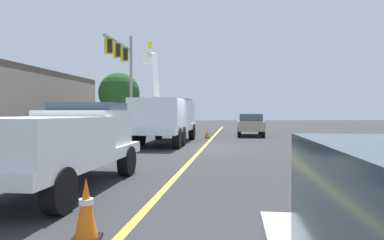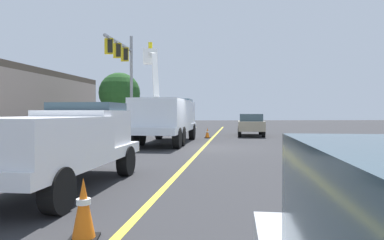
{
  "view_description": "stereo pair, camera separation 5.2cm",
  "coord_description": "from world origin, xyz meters",
  "px_view_note": "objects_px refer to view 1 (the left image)",
  "views": [
    {
      "loc": [
        -17.16,
        1.94,
        1.79
      ],
      "look_at": [
        0.68,
        0.52,
        1.4
      ],
      "focal_mm": 31.67,
      "sensor_mm": 36.0,
      "label": 1
    },
    {
      "loc": [
        -17.17,
        1.89,
        1.79
      ],
      "look_at": [
        0.68,
        0.52,
        1.4
      ],
      "focal_mm": 31.67,
      "sensor_mm": 36.0,
      "label": 2
    }
  ],
  "objects_px": {
    "utility_bucket_truck": "(167,116)",
    "service_pickup_truck": "(61,142)",
    "passing_minivan": "(250,123)",
    "traffic_signal_mast": "(124,66)",
    "traffic_cone_mid_front": "(207,133)",
    "traffic_cone_leading": "(86,209)"
  },
  "relations": [
    {
      "from": "utility_bucket_truck",
      "to": "service_pickup_truck",
      "type": "distance_m",
      "value": 12.19
    },
    {
      "from": "service_pickup_truck",
      "to": "passing_minivan",
      "type": "xyz_separation_m",
      "value": [
        17.72,
        -8.98,
        -0.15
      ]
    },
    {
      "from": "service_pickup_truck",
      "to": "traffic_signal_mast",
      "type": "relative_size",
      "value": 0.77
    },
    {
      "from": "passing_minivan",
      "to": "traffic_cone_mid_front",
      "type": "xyz_separation_m",
      "value": [
        -2.14,
        3.64,
        -0.63
      ]
    },
    {
      "from": "passing_minivan",
      "to": "traffic_cone_leading",
      "type": "xyz_separation_m",
      "value": [
        -20.94,
        7.69,
        -0.54
      ]
    },
    {
      "from": "utility_bucket_truck",
      "to": "service_pickup_truck",
      "type": "bearing_deg",
      "value": 168.2
    },
    {
      "from": "service_pickup_truck",
      "to": "passing_minivan",
      "type": "bearing_deg",
      "value": -26.89
    },
    {
      "from": "traffic_signal_mast",
      "to": "traffic_cone_leading",
      "type": "bearing_deg",
      "value": -174.74
    },
    {
      "from": "utility_bucket_truck",
      "to": "traffic_cone_leading",
      "type": "xyz_separation_m",
      "value": [
        -15.14,
        1.2,
        -1.16
      ]
    },
    {
      "from": "passing_minivan",
      "to": "traffic_cone_leading",
      "type": "height_order",
      "value": "passing_minivan"
    },
    {
      "from": "traffic_cone_leading",
      "to": "traffic_signal_mast",
      "type": "bearing_deg",
      "value": 5.26
    },
    {
      "from": "utility_bucket_truck",
      "to": "traffic_cone_mid_front",
      "type": "bearing_deg",
      "value": -38.01
    },
    {
      "from": "traffic_cone_mid_front",
      "to": "traffic_cone_leading",
      "type": "bearing_deg",
      "value": 167.83
    },
    {
      "from": "service_pickup_truck",
      "to": "traffic_cone_mid_front",
      "type": "xyz_separation_m",
      "value": [
        15.57,
        -5.35,
        -0.77
      ]
    },
    {
      "from": "passing_minivan",
      "to": "traffic_cone_mid_front",
      "type": "relative_size",
      "value": 7.23
    },
    {
      "from": "utility_bucket_truck",
      "to": "passing_minivan",
      "type": "bearing_deg",
      "value": -48.24
    },
    {
      "from": "passing_minivan",
      "to": "traffic_signal_mast",
      "type": "distance_m",
      "value": 10.46
    },
    {
      "from": "utility_bucket_truck",
      "to": "traffic_cone_mid_front",
      "type": "distance_m",
      "value": 4.8
    },
    {
      "from": "utility_bucket_truck",
      "to": "passing_minivan",
      "type": "xyz_separation_m",
      "value": [
        5.8,
        -6.49,
        -0.62
      ]
    },
    {
      "from": "service_pickup_truck",
      "to": "traffic_signal_mast",
      "type": "distance_m",
      "value": 17.12
    },
    {
      "from": "traffic_signal_mast",
      "to": "service_pickup_truck",
      "type": "bearing_deg",
      "value": -178.16
    },
    {
      "from": "traffic_cone_leading",
      "to": "traffic_cone_mid_front",
      "type": "relative_size",
      "value": 1.26
    }
  ]
}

